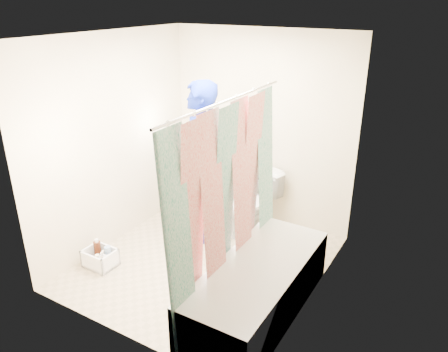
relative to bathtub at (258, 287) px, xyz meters
The scene contains 14 objects.
floor 0.99m from the bathtub, 153.43° to the left, with size 2.60×2.60×0.00m, color tan.
ceiling 2.33m from the bathtub, 153.43° to the left, with size 2.40×2.60×0.02m, color silver.
wall_back 2.14m from the bathtub, 116.23° to the left, with size 2.40×0.02×2.40m, color beige.
wall_front 1.54m from the bathtub, 134.17° to the right, with size 2.40×0.02×2.40m, color beige.
wall_left 2.29m from the bathtub, 168.29° to the left, with size 0.02×2.60×2.40m, color beige.
wall_right 1.08m from the bathtub, 50.53° to the left, with size 0.02×2.60×2.40m, color beige.
bathtub is the anchor object (origin of this frame).
curtain_rod 1.71m from the bathtub, behind, with size 0.02×0.02×1.90m, color silver.
shower_curtain 0.82m from the bathtub, behind, with size 0.06×1.75×1.80m, color white.
toilet 1.52m from the bathtub, 119.40° to the left, with size 0.42×0.74×0.75m, color white.
tank_lid 1.44m from the bathtub, 122.88° to the left, with size 0.46×0.20×0.04m, color silver.
tank_internals 1.75m from the bathtub, 115.49° to the left, with size 0.18×0.08×0.25m.
plumber 1.64m from the bathtub, 144.06° to the left, with size 0.69×0.45×1.90m, color #1211AA.
cleaning_caddy 1.80m from the bathtub, behind, with size 0.33×0.27×0.25m.
Camera 1 is at (2.26, -3.41, 2.74)m, focal length 35.00 mm.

